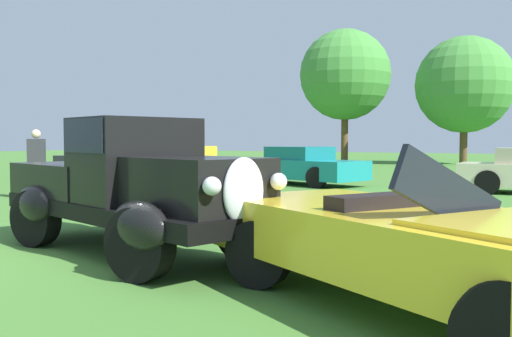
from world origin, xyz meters
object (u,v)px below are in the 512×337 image
object	(u,v)px
show_car_yellow	(190,164)
spectator_near_truck	(37,161)
neighbor_convertible	(434,244)
show_car_teal	(302,166)
show_car_charcoal	(106,161)
feature_pickup_truck	(132,185)
spectator_by_row	(152,162)

from	to	relation	value
show_car_yellow	spectator_near_truck	world-z (taller)	spectator_near_truck
neighbor_convertible	show_car_teal	distance (m)	13.76
spectator_near_truck	show_car_charcoal	bearing A→B (deg)	125.23
feature_pickup_truck	show_car_charcoal	bearing A→B (deg)	136.37
feature_pickup_truck	neighbor_convertible	size ratio (longest dim) A/B	0.98
feature_pickup_truck	show_car_teal	world-z (taller)	feature_pickup_truck
spectator_near_truck	spectator_by_row	distance (m)	2.95
show_car_charcoal	spectator_near_truck	world-z (taller)	spectator_near_truck
spectator_near_truck	show_car_teal	bearing A→B (deg)	63.94
show_car_charcoal	show_car_yellow	world-z (taller)	same
show_car_yellow	spectator_by_row	xyz separation A→B (m)	(3.45, -6.02, 0.32)
neighbor_convertible	spectator_near_truck	size ratio (longest dim) A/B	2.79
neighbor_convertible	show_car_charcoal	distance (m)	20.03
neighbor_convertible	show_car_charcoal	world-z (taller)	neighbor_convertible
show_car_charcoal	spectator_by_row	world-z (taller)	spectator_by_row
feature_pickup_truck	show_car_yellow	bearing A→B (deg)	123.93
feature_pickup_truck	show_car_charcoal	xyz separation A→B (m)	(-12.03, 11.47, -0.27)
feature_pickup_truck	neighbor_convertible	bearing A→B (deg)	-10.02
feature_pickup_truck	show_car_yellow	xyz separation A→B (m)	(-7.32, 10.88, -0.27)
spectator_near_truck	spectator_by_row	bearing A→B (deg)	20.18
show_car_charcoal	show_car_teal	distance (m)	8.98
show_car_charcoal	spectator_near_truck	bearing A→B (deg)	-54.77
show_car_yellow	spectator_by_row	world-z (taller)	spectator_by_row
show_car_charcoal	show_car_yellow	size ratio (longest dim) A/B	1.08
show_car_yellow	spectator_by_row	bearing A→B (deg)	-60.19
show_car_charcoal	neighbor_convertible	bearing A→B (deg)	-37.35
show_car_charcoal	spectator_by_row	size ratio (longest dim) A/B	2.57
show_car_yellow	neighbor_convertible	bearing A→B (deg)	-45.88
show_car_teal	feature_pickup_truck	bearing A→B (deg)	-74.75
neighbor_convertible	spectator_by_row	world-z (taller)	spectator_by_row
feature_pickup_truck	spectator_by_row	size ratio (longest dim) A/B	2.75
neighbor_convertible	show_car_yellow	xyz separation A→B (m)	(-11.22, 11.57, 0.02)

